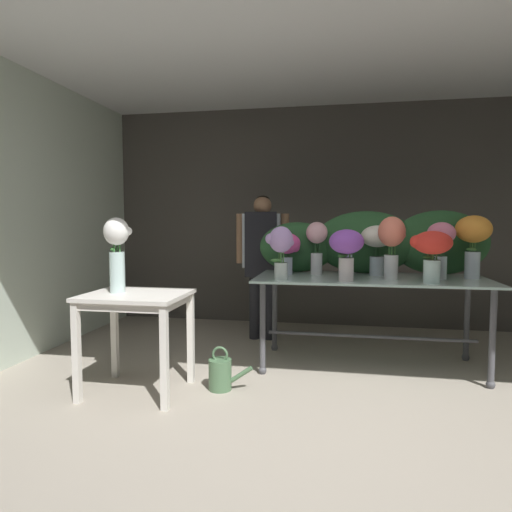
{
  "coord_description": "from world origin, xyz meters",
  "views": [
    {
      "loc": [
        0.1,
        -2.28,
        1.31
      ],
      "look_at": [
        -0.6,
        1.41,
        1.02
      ],
      "focal_mm": 31.45,
      "sensor_mm": 36.0,
      "label": 1
    }
  ],
  "objects_px": {
    "vase_blush_stock": "(317,242)",
    "vase_lilac_hydrangea": "(280,246)",
    "watering_can": "(221,374)",
    "vase_white_roses_tall": "(117,249)",
    "vase_rosy_ranunculus": "(441,242)",
    "florist": "(262,252)",
    "vase_sunset_lilies": "(474,236)",
    "display_table_glass": "(370,290)",
    "vase_fuchsia_snapdragons": "(287,247)",
    "vase_violet_carnations": "(346,248)",
    "vase_scarlet_freesia": "(432,249)",
    "vase_coral_roses": "(392,240)",
    "vase_ivory_peonies": "(377,242)",
    "side_table_white": "(136,306)",
    "vase_peach_dahlias": "(348,248)"
  },
  "relations": [
    {
      "from": "vase_blush_stock",
      "to": "vase_lilac_hydrangea",
      "type": "distance_m",
      "value": 0.52
    },
    {
      "from": "watering_can",
      "to": "vase_white_roses_tall",
      "type": "bearing_deg",
      "value": -167.99
    },
    {
      "from": "vase_lilac_hydrangea",
      "to": "vase_rosy_ranunculus",
      "type": "bearing_deg",
      "value": 12.32
    },
    {
      "from": "florist",
      "to": "vase_sunset_lilies",
      "type": "bearing_deg",
      "value": -19.19
    },
    {
      "from": "watering_can",
      "to": "display_table_glass",
      "type": "bearing_deg",
      "value": 33.74
    },
    {
      "from": "display_table_glass",
      "to": "vase_white_roses_tall",
      "type": "bearing_deg",
      "value": -153.99
    },
    {
      "from": "vase_fuchsia_snapdragons",
      "to": "vase_violet_carnations",
      "type": "relative_size",
      "value": 0.9
    },
    {
      "from": "vase_scarlet_freesia",
      "to": "vase_fuchsia_snapdragons",
      "type": "distance_m",
      "value": 1.28
    },
    {
      "from": "vase_sunset_lilies",
      "to": "vase_white_roses_tall",
      "type": "relative_size",
      "value": 0.96
    },
    {
      "from": "display_table_glass",
      "to": "vase_coral_roses",
      "type": "relative_size",
      "value": 3.75
    },
    {
      "from": "vase_coral_roses",
      "to": "vase_lilac_hydrangea",
      "type": "xyz_separation_m",
      "value": [
        -0.93,
        -0.2,
        -0.05
      ]
    },
    {
      "from": "vase_ivory_peonies",
      "to": "side_table_white",
      "type": "bearing_deg",
      "value": -149.26
    },
    {
      "from": "vase_scarlet_freesia",
      "to": "watering_can",
      "type": "distance_m",
      "value": 1.95
    },
    {
      "from": "vase_violet_carnations",
      "to": "vase_white_roses_tall",
      "type": "distance_m",
      "value": 1.85
    },
    {
      "from": "vase_blush_stock",
      "to": "side_table_white",
      "type": "bearing_deg",
      "value": -140.5
    },
    {
      "from": "vase_sunset_lilies",
      "to": "watering_can",
      "type": "height_order",
      "value": "vase_sunset_lilies"
    },
    {
      "from": "vase_scarlet_freesia",
      "to": "vase_ivory_peonies",
      "type": "xyz_separation_m",
      "value": [
        -0.39,
        0.47,
        0.03
      ]
    },
    {
      "from": "vase_scarlet_freesia",
      "to": "vase_lilac_hydrangea",
      "type": "relative_size",
      "value": 0.93
    },
    {
      "from": "vase_peach_dahlias",
      "to": "vase_ivory_peonies",
      "type": "xyz_separation_m",
      "value": [
        0.27,
        0.13,
        0.05
      ]
    },
    {
      "from": "vase_lilac_hydrangea",
      "to": "vase_scarlet_freesia",
      "type": "bearing_deg",
      "value": 0.04
    },
    {
      "from": "vase_fuchsia_snapdragons",
      "to": "vase_peach_dahlias",
      "type": "bearing_deg",
      "value": -5.6
    },
    {
      "from": "side_table_white",
      "to": "vase_lilac_hydrangea",
      "type": "bearing_deg",
      "value": 31.9
    },
    {
      "from": "vase_ivory_peonies",
      "to": "vase_coral_roses",
      "type": "bearing_deg",
      "value": -70.42
    },
    {
      "from": "watering_can",
      "to": "vase_ivory_peonies",
      "type": "bearing_deg",
      "value": 37.18
    },
    {
      "from": "vase_sunset_lilies",
      "to": "vase_violet_carnations",
      "type": "height_order",
      "value": "vase_sunset_lilies"
    },
    {
      "from": "vase_peach_dahlias",
      "to": "watering_can",
      "type": "distance_m",
      "value": 1.59
    },
    {
      "from": "vase_coral_roses",
      "to": "vase_lilac_hydrangea",
      "type": "relative_size",
      "value": 1.18
    },
    {
      "from": "vase_violet_carnations",
      "to": "vase_peach_dahlias",
      "type": "bearing_deg",
      "value": 87.4
    },
    {
      "from": "vase_fuchsia_snapdragons",
      "to": "vase_lilac_hydrangea",
      "type": "distance_m",
      "value": 0.4
    },
    {
      "from": "vase_coral_roses",
      "to": "vase_lilac_hydrangea",
      "type": "height_order",
      "value": "vase_coral_roses"
    },
    {
      "from": "florist",
      "to": "vase_white_roses_tall",
      "type": "xyz_separation_m",
      "value": [
        -0.83,
        -1.72,
        0.12
      ]
    },
    {
      "from": "vase_fuchsia_snapdragons",
      "to": "vase_white_roses_tall",
      "type": "distance_m",
      "value": 1.57
    },
    {
      "from": "vase_fuchsia_snapdragons",
      "to": "vase_violet_carnations",
      "type": "xyz_separation_m",
      "value": [
        0.54,
        -0.37,
        0.02
      ]
    },
    {
      "from": "vase_white_roses_tall",
      "to": "vase_fuchsia_snapdragons",
      "type": "bearing_deg",
      "value": 41.17
    },
    {
      "from": "side_table_white",
      "to": "vase_rosy_ranunculus",
      "type": "xyz_separation_m",
      "value": [
        2.37,
        0.93,
        0.47
      ]
    },
    {
      "from": "vase_peach_dahlias",
      "to": "vase_lilac_hydrangea",
      "type": "relative_size",
      "value": 0.93
    },
    {
      "from": "vase_peach_dahlias",
      "to": "vase_white_roses_tall",
      "type": "height_order",
      "value": "vase_white_roses_tall"
    },
    {
      "from": "vase_scarlet_freesia",
      "to": "side_table_white",
      "type": "bearing_deg",
      "value": -164.15
    },
    {
      "from": "vase_ivory_peonies",
      "to": "vase_white_roses_tall",
      "type": "height_order",
      "value": "vase_white_roses_tall"
    },
    {
      "from": "vase_ivory_peonies",
      "to": "vase_scarlet_freesia",
      "type": "bearing_deg",
      "value": -50.51
    },
    {
      "from": "display_table_glass",
      "to": "vase_lilac_hydrangea",
      "type": "relative_size",
      "value": 4.44
    },
    {
      "from": "florist",
      "to": "vase_rosy_ranunculus",
      "type": "xyz_separation_m",
      "value": [
        1.7,
        -0.79,
        0.16
      ]
    },
    {
      "from": "display_table_glass",
      "to": "vase_rosy_ranunculus",
      "type": "relative_size",
      "value": 4.12
    },
    {
      "from": "vase_rosy_ranunculus",
      "to": "vase_sunset_lilies",
      "type": "bearing_deg",
      "value": 19.52
    },
    {
      "from": "display_table_glass",
      "to": "side_table_white",
      "type": "xyz_separation_m",
      "value": [
        -1.79,
        -0.95,
        -0.03
      ]
    },
    {
      "from": "side_table_white",
      "to": "vase_rosy_ranunculus",
      "type": "bearing_deg",
      "value": 21.42
    },
    {
      "from": "vase_blush_stock",
      "to": "vase_fuchsia_snapdragons",
      "type": "bearing_deg",
      "value": -171.01
    },
    {
      "from": "vase_sunset_lilies",
      "to": "vase_peach_dahlias",
      "type": "height_order",
      "value": "vase_sunset_lilies"
    },
    {
      "from": "vase_fuchsia_snapdragons",
      "to": "vase_violet_carnations",
      "type": "height_order",
      "value": "vase_violet_carnations"
    },
    {
      "from": "display_table_glass",
      "to": "vase_blush_stock",
      "type": "bearing_deg",
      "value": 165.16
    }
  ]
}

